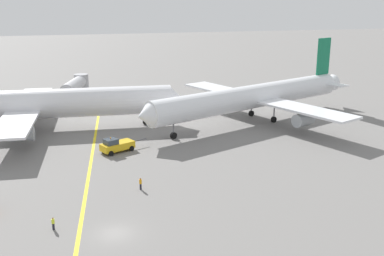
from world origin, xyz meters
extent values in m
plane|color=slate|center=(0.00, 0.00, 0.00)|extent=(600.00, 600.00, 0.00)
cube|color=yellow|center=(-2.95, 10.00, 0.00)|extent=(13.96, 119.30, 0.01)
cylinder|color=silver|center=(-9.94, 46.66, 5.36)|extent=(53.45, 10.02, 5.87)
cone|color=silver|center=(17.75, 44.48, 5.36)|extent=(3.21, 5.60, 5.40)
cube|color=silver|center=(-12.59, 46.87, 4.48)|extent=(9.67, 42.30, 0.44)
cylinder|color=#999EA3|center=(-12.51, 35.09, 2.68)|extent=(4.39, 2.92, 2.60)
cylinder|color=#999EA3|center=(-10.67, 58.50, 2.68)|extent=(4.39, 2.92, 2.60)
cylinder|color=slate|center=(-13.32, 50.34, 1.68)|extent=(0.28, 0.28, 2.07)
cylinder|color=black|center=(-13.32, 50.34, 0.65)|extent=(1.34, 0.65, 1.30)
cylinder|color=slate|center=(-13.85, 43.56, 1.68)|extent=(0.28, 0.28, 2.07)
cylinder|color=black|center=(-13.85, 43.56, 0.65)|extent=(1.34, 0.65, 1.30)
cylinder|color=slate|center=(11.26, 45.00, 1.68)|extent=(0.28, 0.28, 2.07)
cylinder|color=black|center=(11.26, 45.00, 0.65)|extent=(1.34, 0.65, 1.30)
cylinder|color=white|center=(33.48, 41.35, 5.48)|extent=(49.02, 23.85, 5.01)
cone|color=white|center=(8.80, 31.29, 5.48)|extent=(4.33, 5.33, 4.61)
cone|color=white|center=(57.97, 51.33, 5.48)|extent=(4.85, 5.07, 4.01)
cube|color=white|center=(35.83, 42.31, 4.73)|extent=(23.26, 44.95, 0.44)
cube|color=white|center=(55.65, 50.39, 5.99)|extent=(7.87, 13.25, 0.28)
cube|color=#14724C|center=(55.37, 50.27, 12.32)|extent=(4.21, 1.99, 8.65)
cylinder|color=#999EA3|center=(30.05, 53.84, 2.93)|extent=(4.87, 3.99, 2.60)
cylinder|color=#999EA3|center=(39.76, 30.02, 2.93)|extent=(4.87, 3.99, 2.60)
cylinder|color=slate|center=(38.04, 39.54, 1.94)|extent=(0.28, 0.28, 2.58)
cylinder|color=black|center=(38.04, 39.54, 0.65)|extent=(1.41, 1.00, 1.30)
cylinder|color=slate|center=(35.47, 45.83, 1.94)|extent=(0.28, 0.28, 2.58)
cylinder|color=black|center=(35.47, 45.83, 0.65)|extent=(1.41, 1.00, 1.30)
cylinder|color=slate|center=(14.62, 33.67, 1.94)|extent=(0.28, 0.28, 2.58)
cylinder|color=black|center=(14.62, 33.67, 0.65)|extent=(1.41, 1.00, 1.30)
cube|color=gold|center=(3.53, 28.88, 1.05)|extent=(6.28, 4.72, 1.21)
cube|color=#333D47|center=(2.38, 28.34, 2.11)|extent=(2.73, 2.69, 0.90)
cylinder|color=#4C4C51|center=(7.58, 30.79, 1.17)|extent=(2.98, 1.55, 0.20)
sphere|color=orange|center=(2.38, 28.34, 2.74)|extent=(0.24, 0.24, 0.24)
cylinder|color=black|center=(2.18, 26.86, 0.45)|extent=(0.94, 0.66, 0.90)
cylinder|color=black|center=(1.12, 29.12, 0.45)|extent=(0.94, 0.66, 0.90)
cylinder|color=black|center=(5.94, 28.64, 0.45)|extent=(0.94, 0.66, 0.90)
cylinder|color=black|center=(4.87, 30.89, 0.45)|extent=(0.94, 0.66, 0.90)
cylinder|color=black|center=(-6.77, 2.79, 0.39)|extent=(0.28, 0.28, 0.79)
cylinder|color=#D1E02D|center=(-6.77, 2.79, 1.06)|extent=(0.36, 0.36, 0.56)
sphere|color=#9E704C|center=(-6.77, 2.79, 1.45)|extent=(0.21, 0.21, 0.21)
cylinder|color=black|center=(4.78, 11.52, 0.44)|extent=(0.28, 0.28, 0.89)
cylinder|color=orange|center=(4.78, 11.52, 1.20)|extent=(0.36, 0.36, 0.63)
sphere|color=#9E704C|center=(4.78, 11.52, 1.63)|extent=(0.24, 0.24, 0.24)
cylinder|color=#B7B7BC|center=(-2.51, 72.29, 4.12)|extent=(7.16, 14.69, 3.20)
cylinder|color=#99999E|center=(-0.46, 79.19, 4.12)|extent=(3.84, 3.84, 3.52)
cylinder|color=#595960|center=(-0.75, 78.23, 2.06)|extent=(0.70, 0.70, 4.12)
camera|label=1|loc=(-3.92, -47.49, 25.81)|focal=42.93mm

